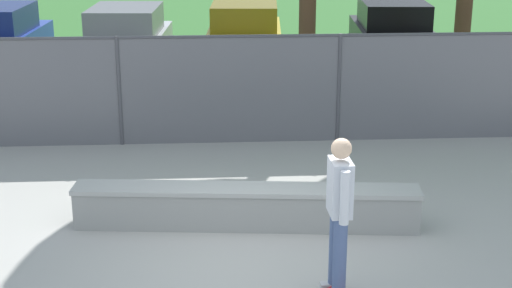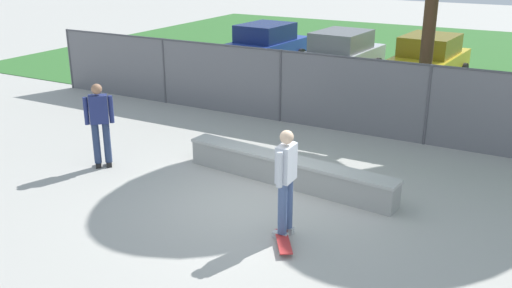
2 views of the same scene
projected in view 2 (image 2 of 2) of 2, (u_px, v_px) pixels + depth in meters
The scene contains 10 objects.
ground_plane at pixel (258, 202), 10.45m from camera, with size 80.00×80.00×0.00m, color #ADAAA3.
grass_strip at pixel (436, 61), 22.84m from camera, with size 31.19×20.00×0.02m, color #336B2D.
concrete_ledge at pixel (287, 171), 11.17m from camera, with size 4.60×0.93×0.56m.
skateboarder at pixel (286, 179), 8.93m from camera, with size 0.28×0.60×1.82m.
skateboard at pixel (283, 242), 8.93m from camera, with size 0.61×0.78×0.09m.
chainlink_fence at pixel (350, 92), 14.00m from camera, with size 19.26×0.07×1.93m.
car_blue at pixel (264, 46), 21.43m from camera, with size 2.25×4.32×1.66m.
car_silver at pixel (339, 55), 19.65m from camera, with size 2.25×4.32×1.66m.
car_yellow at pixel (428, 60), 18.79m from camera, with size 2.25×4.32×1.66m.
bystander at pixel (100, 122), 11.79m from camera, with size 0.46×0.45×1.82m.
Camera 2 is at (4.55, -8.31, 4.54)m, focal length 39.62 mm.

